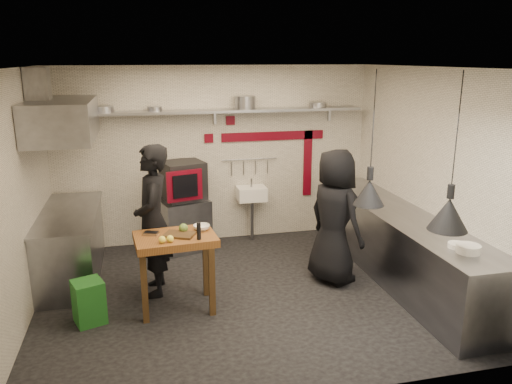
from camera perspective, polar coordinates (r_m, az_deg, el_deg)
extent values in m
plane|color=black|center=(6.48, -1.52, -11.56)|extent=(5.00, 5.00, 0.00)
plane|color=beige|center=(5.79, -1.72, 14.03)|extent=(5.00, 5.00, 0.00)
cube|color=silver|center=(8.00, -4.68, 4.20)|extent=(5.00, 0.04, 2.80)
cube|color=silver|center=(4.05, 4.47, -6.81)|extent=(5.00, 0.04, 2.80)
cube|color=silver|center=(6.02, -25.61, -0.92)|extent=(0.04, 4.20, 2.80)
cube|color=silver|center=(6.92, 19.11, 1.68)|extent=(0.04, 4.20, 2.80)
cube|color=#5E0514|center=(8.13, 1.98, 6.42)|extent=(1.70, 0.02, 0.14)
cube|color=#5E0514|center=(8.39, 5.91, 3.29)|extent=(0.14, 0.02, 1.10)
cube|color=#5E0514|center=(7.94, -2.94, 8.16)|extent=(0.14, 0.02, 0.14)
cube|color=#5E0514|center=(7.92, -5.42, 6.13)|extent=(0.14, 0.02, 0.14)
cube|color=gray|center=(7.72, -4.59, 9.21)|extent=(4.60, 0.34, 0.04)
cube|color=gray|center=(7.83, -18.75, 7.81)|extent=(0.04, 0.06, 0.24)
cube|color=gray|center=(7.88, -4.74, 8.59)|extent=(0.04, 0.06, 0.24)
cube|color=gray|center=(8.37, 8.38, 8.87)|extent=(0.04, 0.06, 0.24)
cylinder|color=gray|center=(7.64, -17.06, 9.03)|extent=(0.38, 0.38, 0.09)
cylinder|color=gray|center=(7.63, -11.49, 9.31)|extent=(0.25, 0.25, 0.07)
cylinder|color=gray|center=(7.79, -1.25, 10.19)|extent=(0.41, 0.41, 0.20)
cylinder|color=gray|center=(8.13, 7.09, 9.86)|extent=(0.35, 0.35, 0.08)
cube|color=gray|center=(7.86, -8.25, -3.66)|extent=(0.85, 0.80, 0.80)
cube|color=black|center=(7.73, -8.31, 1.34)|extent=(0.72, 0.69, 0.58)
cube|color=#5E0514|center=(7.39, -8.17, 0.72)|extent=(0.54, 0.18, 0.46)
cube|color=black|center=(7.37, -8.08, 0.67)|extent=(0.37, 0.12, 0.34)
cube|color=white|center=(8.07, -0.53, -0.18)|extent=(0.46, 0.34, 0.22)
cylinder|color=gray|center=(8.02, -0.53, 1.06)|extent=(0.03, 0.03, 0.14)
cylinder|color=gray|center=(8.16, -0.46, -3.23)|extent=(0.06, 0.06, 0.66)
cylinder|color=gray|center=(8.08, -0.75, 3.78)|extent=(0.90, 0.02, 0.02)
cube|color=gray|center=(7.02, 16.01, -6.02)|extent=(0.70, 3.80, 0.90)
cube|color=gray|center=(6.87, 16.29, -2.39)|extent=(0.76, 3.90, 0.03)
cylinder|color=white|center=(5.70, 23.09, -5.99)|extent=(0.28, 0.28, 0.09)
cylinder|color=white|center=(5.81, 22.02, -5.68)|extent=(0.24, 0.24, 0.05)
cube|color=gray|center=(7.23, -20.37, -5.77)|extent=(0.70, 1.90, 0.90)
cube|color=gray|center=(7.08, -20.71, -2.24)|extent=(0.76, 2.00, 0.03)
cube|color=gray|center=(6.83, -21.26, 7.72)|extent=(0.78, 1.60, 0.50)
cube|color=gray|center=(6.84, -23.69, 10.87)|extent=(0.28, 0.28, 0.50)
cube|color=#1C601E|center=(6.05, -18.56, -11.82)|extent=(0.40, 0.40, 0.50)
cube|color=#463018|center=(5.84, -8.75, -4.84)|extent=(0.41, 0.36, 0.02)
cylinder|color=black|center=(5.67, -6.55, -4.45)|extent=(0.05, 0.05, 0.20)
sphere|color=#FCEC43|center=(5.64, -10.68, -5.36)|extent=(0.11, 0.11, 0.08)
sphere|color=#FCEC43|center=(5.65, -9.79, -5.30)|extent=(0.10, 0.10, 0.08)
sphere|color=olive|center=(5.94, -8.30, -4.11)|extent=(0.12, 0.12, 0.11)
cube|color=gray|center=(5.94, -11.90, -4.64)|extent=(0.19, 0.16, 0.03)
imported|color=white|center=(5.99, -6.24, -4.05)|extent=(0.21, 0.21, 0.06)
imported|color=black|center=(6.31, -11.70, -3.24)|extent=(0.50, 0.72, 1.91)
imported|color=black|center=(6.61, 8.96, -2.80)|extent=(0.85, 1.03, 1.79)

